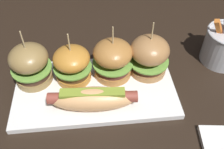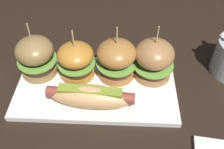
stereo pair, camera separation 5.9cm
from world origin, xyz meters
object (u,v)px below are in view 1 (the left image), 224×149
(slider_far_left, at_px, (32,64))
(slider_far_right, at_px, (150,55))
(slider_center_left, at_px, (73,64))
(slider_center_right, at_px, (114,59))
(platter_main, at_px, (96,89))
(hot_dog, at_px, (94,98))

(slider_far_left, height_order, slider_far_right, same)
(slider_center_left, relative_size, slider_center_right, 0.94)
(platter_main, xyz_separation_m, hot_dog, (-0.01, -0.06, 0.03))
(hot_dog, height_order, slider_center_right, slider_center_right)
(platter_main, height_order, slider_far_right, slider_far_right)
(platter_main, height_order, hot_dog, hot_dog)
(slider_far_left, relative_size, slider_center_right, 1.02)
(hot_dog, bearing_deg, slider_far_left, 145.14)
(platter_main, relative_size, slider_far_right, 2.63)
(slider_center_left, bearing_deg, slider_center_right, 2.61)
(hot_dog, distance_m, slider_center_left, 0.10)
(platter_main, distance_m, slider_far_left, 0.16)
(slider_far_left, height_order, slider_center_left, slider_far_left)
(hot_dog, height_order, slider_far_left, slider_far_left)
(platter_main, height_order, slider_far_left, slider_far_left)
(slider_far_left, bearing_deg, platter_main, -15.76)
(hot_dog, relative_size, slider_center_left, 1.46)
(slider_far_left, xyz_separation_m, slider_far_right, (0.28, 0.00, -0.00))
(platter_main, bearing_deg, slider_center_right, 41.33)
(slider_far_left, relative_size, slider_center_left, 1.09)
(hot_dog, bearing_deg, platter_main, 83.18)
(platter_main, distance_m, slider_center_left, 0.08)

